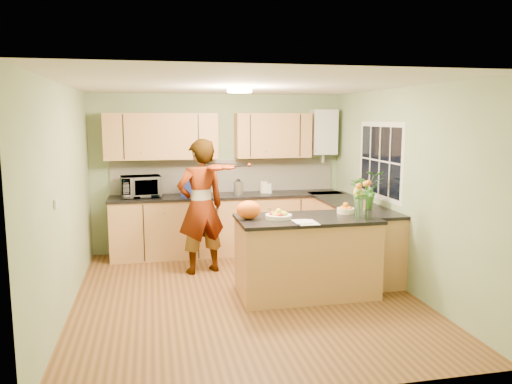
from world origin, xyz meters
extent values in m
plane|color=#563818|center=(0.00, 0.00, 0.00)|extent=(4.50, 4.50, 0.00)
cube|color=silver|center=(0.00, 0.00, 2.50)|extent=(4.00, 4.50, 0.02)
cube|color=gray|center=(0.00, 2.25, 1.25)|extent=(4.00, 0.02, 2.50)
cube|color=gray|center=(0.00, -2.25, 1.25)|extent=(4.00, 0.02, 2.50)
cube|color=gray|center=(-2.00, 0.00, 1.25)|extent=(0.02, 4.50, 2.50)
cube|color=gray|center=(2.00, 0.00, 1.25)|extent=(0.02, 4.50, 2.50)
cube|color=#B57948|center=(0.10, 1.95, 0.45)|extent=(3.60, 0.60, 0.90)
cube|color=black|center=(0.10, 1.94, 0.92)|extent=(3.64, 0.62, 0.04)
cube|color=#B57948|center=(1.70, 0.85, 0.45)|extent=(0.60, 2.20, 0.90)
cube|color=black|center=(1.69, 0.85, 0.92)|extent=(0.62, 2.24, 0.04)
cube|color=white|center=(0.10, 2.23, 1.20)|extent=(3.60, 0.02, 0.52)
cube|color=#B57948|center=(-0.90, 2.08, 1.85)|extent=(1.70, 0.34, 0.70)
cube|color=#B57948|center=(0.85, 2.08, 1.85)|extent=(1.20, 0.34, 0.70)
cube|color=silver|center=(1.70, 2.09, 1.90)|extent=(0.40, 0.30, 0.72)
cylinder|color=silver|center=(1.70, 2.09, 1.50)|extent=(0.06, 0.06, 0.20)
cube|color=silver|center=(1.99, 0.60, 1.55)|extent=(0.01, 1.30, 1.05)
cube|color=black|center=(1.99, 0.60, 1.55)|extent=(0.01, 1.18, 0.92)
cube|color=silver|center=(-1.99, -0.60, 1.30)|extent=(0.02, 0.09, 0.09)
cylinder|color=#FFEABF|center=(0.00, 0.30, 2.46)|extent=(0.30, 0.30, 0.06)
cylinder|color=silver|center=(0.00, 0.30, 2.49)|extent=(0.10, 0.10, 0.02)
cube|color=#B57948|center=(0.74, -0.10, 0.46)|extent=(1.62, 0.81, 0.91)
cube|color=black|center=(0.74, -0.10, 0.93)|extent=(1.66, 0.85, 0.04)
cylinder|color=beige|center=(0.39, -0.10, 0.98)|extent=(0.31, 0.31, 0.05)
cylinder|color=beige|center=(1.29, 0.05, 0.99)|extent=(0.22, 0.22, 0.06)
cylinder|color=silver|center=(1.34, -0.28, 1.07)|extent=(0.12, 0.12, 0.23)
ellipsoid|color=orange|center=(0.04, -0.05, 1.06)|extent=(0.31, 0.27, 0.22)
cube|color=silver|center=(0.64, -0.40, 0.96)|extent=(0.23, 0.31, 0.01)
imported|color=#EAAB8F|center=(-0.42, 1.04, 0.93)|extent=(0.78, 0.62, 1.85)
imported|color=silver|center=(-1.23, 1.96, 1.10)|extent=(0.62, 0.46, 0.32)
cube|color=navy|center=(-0.48, 1.91, 1.06)|extent=(0.34, 0.28, 0.23)
cylinder|color=silver|center=(0.26, 1.92, 1.04)|extent=(0.15, 0.15, 0.21)
sphere|color=black|center=(0.26, 1.92, 1.19)|extent=(0.08, 0.08, 0.08)
cylinder|color=beige|center=(0.69, 2.00, 1.03)|extent=(0.15, 0.15, 0.19)
cylinder|color=silver|center=(0.76, 1.95, 1.02)|extent=(0.13, 0.13, 0.15)
imported|color=#367627|center=(1.70, 0.39, 1.19)|extent=(0.50, 0.44, 0.51)
camera|label=1|loc=(-1.06, -5.69, 2.13)|focal=35.00mm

